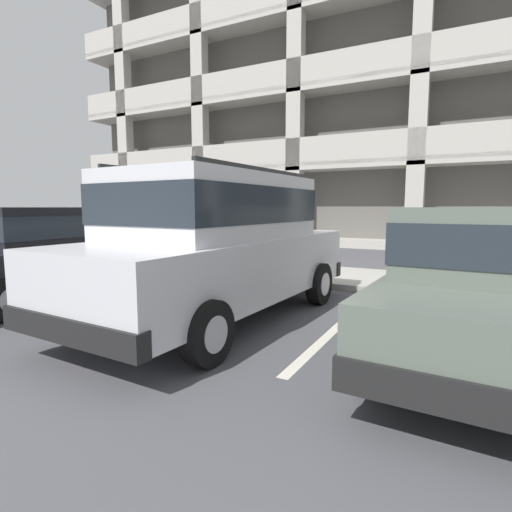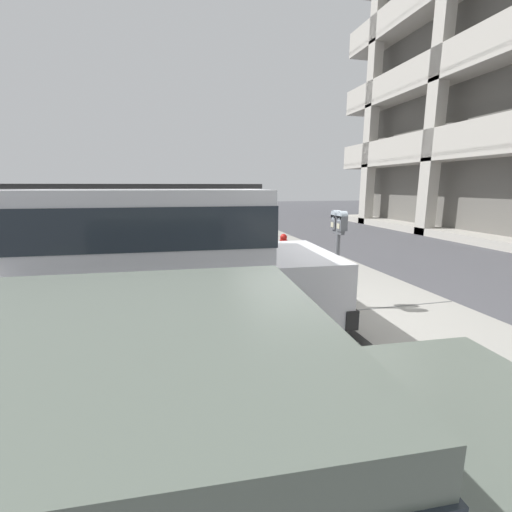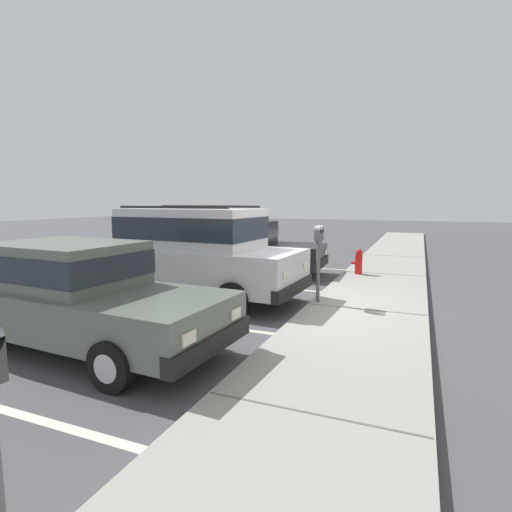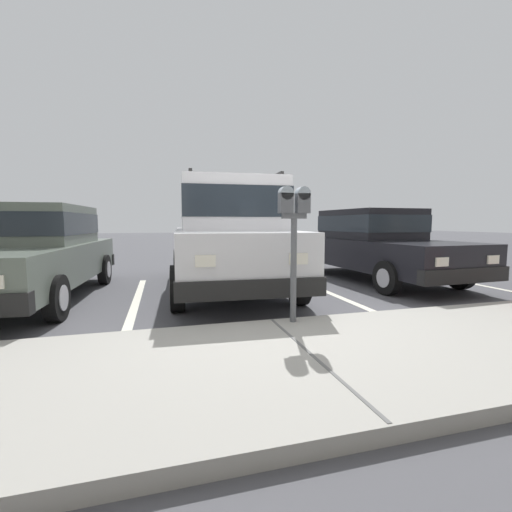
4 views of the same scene
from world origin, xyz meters
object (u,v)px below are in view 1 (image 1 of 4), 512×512
silver_suv (218,241)px  red_sedan (46,250)px  parking_meter_near (282,221)px  dark_hatchback (489,279)px  parking_garage (432,108)px  fire_hydrant (157,251)px

silver_suv → red_sedan: bearing=-172.8°
silver_suv → parking_meter_near: (-0.26, 2.72, 0.17)m
red_sedan → dark_hatchback: size_ratio=1.00×
red_sedan → parking_garage: (4.71, 16.05, 5.21)m
fire_hydrant → silver_suv: bearing=-38.7°
silver_suv → parking_meter_near: size_ratio=3.18×
red_sedan → fire_hydrant: size_ratio=6.51×
red_sedan → parking_meter_near: size_ratio=2.97×
fire_hydrant → parking_garage: bearing=68.1°
silver_suv → parking_garage: bearing=88.0°
silver_suv → fire_hydrant: silver_suv is taller
fire_hydrant → red_sedan: bearing=-82.6°
red_sedan → parking_garage: size_ratio=0.14×
red_sedan → silver_suv: bearing=1.6°
parking_meter_near → fire_hydrant: 3.61m
parking_garage → red_sedan: bearing=-106.4°
red_sedan → parking_garage: parking_garage is taller
dark_hatchback → red_sedan: bearing=-174.4°
parking_garage → fire_hydrant: bearing=-111.9°
silver_suv → fire_hydrant: size_ratio=6.96×
dark_hatchback → silver_suv: bearing=-176.4°
dark_hatchback → parking_garage: bearing=100.0°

